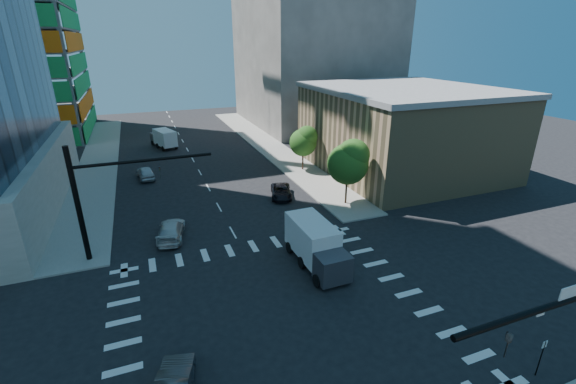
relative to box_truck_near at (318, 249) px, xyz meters
name	(u,v)px	position (x,y,z in m)	size (l,w,h in m)	color
ground	(279,316)	(-4.66, -4.32, -1.44)	(160.00, 160.00, 0.00)	black
road_markings	(279,316)	(-4.66, -4.32, -1.43)	(20.00, 20.00, 0.01)	silver
sidewalk_ne	(267,145)	(7.84, 35.68, -1.36)	(5.00, 60.00, 0.15)	gray
sidewalk_nw	(99,161)	(-17.16, 35.68, -1.36)	(5.00, 60.00, 0.15)	gray
commercial_building	(403,129)	(20.34, 17.68, 3.88)	(20.50, 22.50, 10.60)	#907B53
bg_building_ne	(312,51)	(22.34, 50.68, 12.56)	(24.00, 30.00, 28.00)	#5C5652
signal_mast_nw	(98,192)	(-14.66, 7.18, 4.06)	(10.20, 0.40, 9.00)	black
tree_south	(350,161)	(7.97, 9.58, 3.25)	(4.16, 4.16, 6.82)	#382316
tree_north	(304,141)	(8.27, 21.58, 2.55)	(3.54, 3.52, 5.78)	#382316
no_parking_sign	(542,354)	(6.04, -13.32, -0.06)	(0.30, 0.06, 2.20)	black
car_nb_far	(281,191)	(2.26, 13.97, -0.80)	(2.11, 4.57, 1.27)	black
car_sb_near	(171,230)	(-9.81, 8.68, -0.70)	(2.07, 5.09, 1.48)	#B7B7B7
car_sb_mid	(146,173)	(-11.23, 25.71, -0.68)	(1.79, 4.45, 1.52)	#B3B6BB
box_truck_near	(318,249)	(0.00, 0.00, 0.00)	(2.76, 6.24, 3.25)	black
box_truck_far	(163,139)	(-7.94, 40.56, -0.16)	(3.90, 5.96, 2.89)	black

